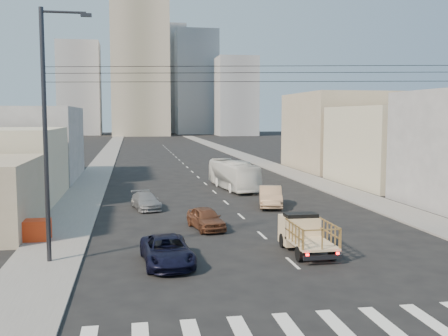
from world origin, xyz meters
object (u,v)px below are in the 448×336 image
object	(u,v)px
navy_pickup	(167,251)
city_bus	(233,175)
sedan_brown	(206,218)
crate_stack	(34,230)
streetlamp_left	(47,129)
sedan_tan	(270,197)
flatbed_pickup	(306,232)
sedan_grey	(146,201)

from	to	relation	value
navy_pickup	city_bus	world-z (taller)	city_bus
navy_pickup	sedan_brown	distance (m)	7.98
city_bus	crate_stack	bearing A→B (deg)	-134.55
sedan_brown	streetlamp_left	xyz separation A→B (m)	(-8.35, -6.26, 5.75)
crate_stack	sedan_tan	bearing A→B (deg)	28.93
city_bus	streetlamp_left	world-z (taller)	streetlamp_left
sedan_tan	streetlamp_left	world-z (taller)	streetlamp_left
flatbed_pickup	sedan_brown	bearing A→B (deg)	123.55
flatbed_pickup	sedan_brown	distance (m)	7.78
city_bus	streetlamp_left	distance (m)	27.78
flatbed_pickup	crate_stack	bearing A→B (deg)	161.49
sedan_tan	streetlamp_left	distance (m)	20.52
sedan_tan	sedan_grey	distance (m)	9.61
navy_pickup	crate_stack	size ratio (longest dim) A/B	2.66
city_bus	sedan_grey	distance (m)	12.98
sedan_tan	crate_stack	distance (m)	18.35
flatbed_pickup	navy_pickup	xyz separation A→B (m)	(-7.21, -0.95, -0.43)
crate_stack	streetlamp_left	bearing A→B (deg)	-70.60
flatbed_pickup	sedan_tan	xyz separation A→B (m)	(1.80, 13.65, -0.30)
navy_pickup	sedan_grey	distance (m)	15.27
sedan_grey	streetlamp_left	world-z (taller)	streetlamp_left
sedan_tan	sedan_brown	bearing A→B (deg)	-117.65
sedan_brown	sedan_tan	world-z (taller)	sedan_tan
flatbed_pickup	sedan_tan	world-z (taller)	flatbed_pickup
streetlamp_left	crate_stack	bearing A→B (deg)	109.40
navy_pickup	city_bus	distance (m)	26.20
sedan_grey	crate_stack	distance (m)	11.52
crate_stack	flatbed_pickup	bearing A→B (deg)	-18.51
flatbed_pickup	crate_stack	world-z (taller)	flatbed_pickup
sedan_brown	sedan_tan	size ratio (longest dim) A/B	0.83
navy_pickup	city_bus	xyz separation A→B (m)	(8.07, 24.91, 0.71)
navy_pickup	crate_stack	distance (m)	9.08
flatbed_pickup	crate_stack	xyz separation A→B (m)	(-14.25, 4.77, -0.40)
sedan_grey	streetlamp_left	distance (m)	16.00
flatbed_pickup	sedan_grey	world-z (taller)	flatbed_pickup
sedan_grey	streetlamp_left	size ratio (longest dim) A/B	0.35
flatbed_pickup	navy_pickup	bearing A→B (deg)	-172.47
flatbed_pickup	sedan_brown	xyz separation A→B (m)	(-4.30, 6.48, -0.41)
streetlamp_left	city_bus	bearing A→B (deg)	60.36
sedan_grey	crate_stack	bearing A→B (deg)	-134.82
city_bus	sedan_grey	xyz separation A→B (m)	(-8.64, -9.65, -0.76)
navy_pickup	city_bus	bearing A→B (deg)	68.03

